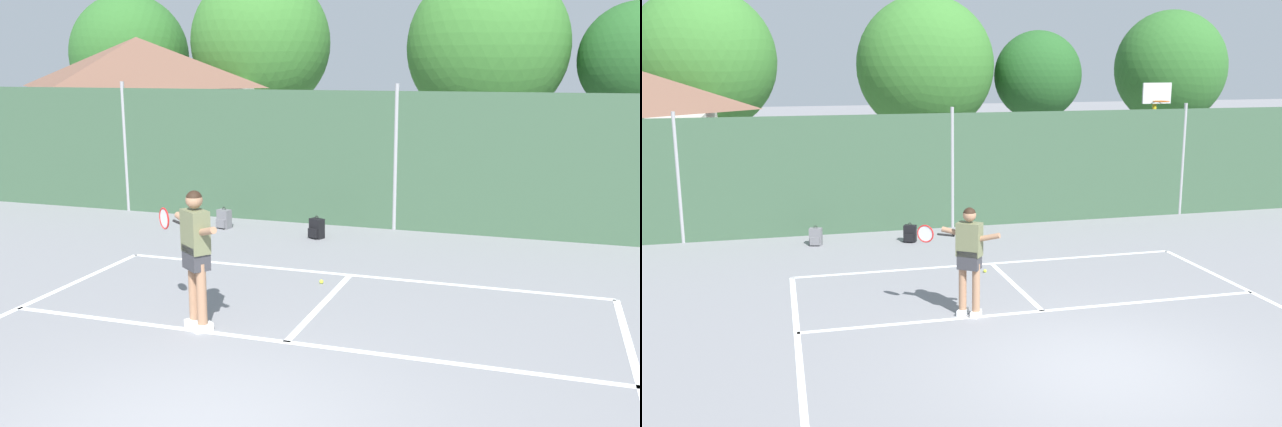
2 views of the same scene
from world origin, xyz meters
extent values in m
cube|color=white|center=(0.00, 5.50, 0.00)|extent=(8.20, 0.10, 0.01)
cube|color=white|center=(0.00, 2.48, 0.00)|extent=(8.20, 0.10, 0.01)
cube|color=white|center=(0.00, 3.96, 0.00)|extent=(0.10, 2.97, 0.01)
cube|color=#38563D|center=(0.00, 9.00, 1.45)|extent=(26.00, 0.05, 2.91)
cylinder|color=#99999E|center=(-6.50, 9.00, 1.53)|extent=(0.09, 0.09, 3.06)
cylinder|color=#99999E|center=(0.00, 9.00, 1.53)|extent=(0.09, 0.09, 3.06)
cube|color=beige|center=(-8.85, 13.40, 1.40)|extent=(5.57, 5.42, 2.80)
pyramid|color=brown|center=(-8.85, 13.40, 3.53)|extent=(6.02, 5.85, 1.46)
cylinder|color=brown|center=(-11.69, 17.40, 0.97)|extent=(0.36, 0.36, 1.93)
ellipsoid|color=#2D6628|center=(-11.69, 17.40, 3.79)|extent=(4.38, 3.94, 4.38)
cylinder|color=brown|center=(-6.51, 17.40, 1.07)|extent=(0.36, 0.36, 2.13)
ellipsoid|color=#38752D|center=(-6.51, 17.40, 4.18)|extent=(4.83, 4.34, 4.83)
cylinder|color=brown|center=(1.06, 17.40, 0.94)|extent=(0.36, 0.36, 1.89)
ellipsoid|color=#38752D|center=(1.06, 17.40, 4.00)|extent=(4.96, 4.47, 4.96)
cylinder|color=brown|center=(5.34, 17.40, 1.11)|extent=(0.36, 0.36, 2.22)
ellipsoid|color=#235623|center=(5.34, 17.40, 3.62)|extent=(3.31, 2.98, 3.31)
cube|color=silver|center=(-1.17, 2.50, 0.05)|extent=(0.25, 0.28, 0.10)
cube|color=silver|center=(-1.37, 2.64, 0.05)|extent=(0.25, 0.28, 0.10)
cylinder|color=#A37556|center=(-1.17, 2.50, 0.51)|extent=(0.13, 0.13, 0.82)
cylinder|color=#A37556|center=(-1.37, 2.64, 0.51)|extent=(0.13, 0.13, 0.82)
cube|color=#38383D|center=(-1.27, 2.57, 0.98)|extent=(0.43, 0.41, 0.32)
cube|color=#6B704C|center=(-1.27, 2.57, 1.32)|extent=(0.46, 0.43, 0.56)
sphere|color=#A37556|center=(-1.27, 2.57, 1.73)|extent=(0.22, 0.22, 0.22)
sphere|color=black|center=(-1.27, 2.57, 1.75)|extent=(0.21, 0.21, 0.21)
cylinder|color=#A37556|center=(-1.45, 2.67, 1.42)|extent=(0.50, 0.40, 0.17)
cylinder|color=#A37556|center=(-1.04, 2.40, 1.37)|extent=(0.46, 0.37, 0.22)
cylinder|color=black|center=(-1.62, 2.77, 1.37)|extent=(0.26, 0.21, 0.04)
torus|color=red|center=(-1.93, 2.93, 1.37)|extent=(0.26, 0.20, 0.30)
cylinder|color=silver|center=(-1.93, 2.93, 1.37)|extent=(0.21, 0.16, 0.26)
sphere|color=#CCE033|center=(-0.32, 4.91, 0.03)|extent=(0.07, 0.07, 0.07)
cube|color=slate|center=(-3.50, 8.00, 0.20)|extent=(0.32, 0.25, 0.40)
cube|color=slate|center=(-3.53, 7.88, 0.12)|extent=(0.23, 0.12, 0.18)
torus|color=black|center=(-3.50, 8.00, 0.42)|extent=(0.09, 0.04, 0.09)
cube|color=black|center=(-1.33, 7.76, 0.20)|extent=(0.33, 0.28, 0.40)
cube|color=black|center=(-1.38, 7.65, 0.12)|extent=(0.23, 0.15, 0.18)
torus|color=black|center=(-1.33, 7.76, 0.42)|extent=(0.08, 0.05, 0.09)
camera|label=1|loc=(2.94, -5.22, 3.40)|focal=39.09mm
camera|label=2|loc=(-4.24, -8.52, 4.21)|focal=40.50mm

